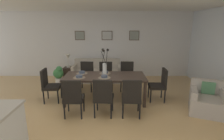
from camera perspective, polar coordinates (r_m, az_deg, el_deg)
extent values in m
plane|color=tan|center=(4.43, -5.80, -13.56)|extent=(9.00, 9.00, 0.00)
cube|color=silver|center=(7.20, -3.54, 8.15)|extent=(9.00, 0.10, 2.60)
cube|color=white|center=(4.36, -6.19, 21.80)|extent=(9.00, 7.20, 0.08)
cube|color=#33261E|center=(4.79, -2.48, -2.09)|extent=(2.20, 0.95, 0.05)
cube|color=#33261E|center=(5.36, 8.96, -4.61)|extent=(0.07, 0.07, 0.69)
cube|color=#33261E|center=(5.44, -13.31, -4.56)|extent=(0.07, 0.07, 0.69)
cube|color=#33261E|center=(4.60, 10.55, -7.94)|extent=(0.07, 0.07, 0.69)
cube|color=#33261E|center=(4.69, -15.58, -7.80)|extent=(0.07, 0.07, 0.69)
cube|color=black|center=(4.20, -12.39, -9.10)|extent=(0.45, 0.45, 0.08)
cube|color=black|center=(3.93, -13.13, -6.71)|extent=(0.42, 0.07, 0.48)
cylinder|color=black|center=(4.43, -9.29, -10.93)|extent=(0.04, 0.04, 0.38)
cylinder|color=black|center=(4.50, -14.16, -10.77)|extent=(0.04, 0.04, 0.38)
cylinder|color=black|center=(4.10, -10.07, -13.18)|extent=(0.04, 0.04, 0.38)
cylinder|color=black|center=(4.17, -15.36, -12.95)|extent=(0.04, 0.04, 0.38)
cube|color=black|center=(5.72, -8.50, -2.58)|extent=(0.47, 0.47, 0.08)
cube|color=black|center=(5.84, -8.23, 0.41)|extent=(0.42, 0.08, 0.48)
cylinder|color=black|center=(5.66, -10.70, -5.31)|extent=(0.04, 0.04, 0.38)
cylinder|color=black|center=(5.58, -6.89, -5.44)|extent=(0.04, 0.04, 0.38)
cylinder|color=black|center=(6.01, -9.84, -4.11)|extent=(0.04, 0.04, 0.38)
cylinder|color=black|center=(5.94, -6.26, -4.21)|extent=(0.04, 0.04, 0.38)
cube|color=black|center=(4.14, -2.80, -9.13)|extent=(0.47, 0.47, 0.08)
cube|color=black|center=(3.87, -3.20, -6.71)|extent=(0.42, 0.09, 0.48)
cylinder|color=black|center=(4.39, 0.06, -10.99)|extent=(0.04, 0.04, 0.38)
cylinder|color=black|center=(4.43, -4.93, -10.79)|extent=(0.04, 0.04, 0.38)
cylinder|color=black|center=(4.05, -0.36, -13.28)|extent=(0.04, 0.04, 0.38)
cylinder|color=black|center=(4.10, -5.81, -13.02)|extent=(0.04, 0.04, 0.38)
cube|color=black|center=(5.65, -2.09, -2.66)|extent=(0.46, 0.46, 0.08)
cube|color=black|center=(5.76, -2.15, 0.36)|extent=(0.42, 0.08, 0.48)
cylinder|color=black|center=(5.54, -4.00, -5.54)|extent=(0.04, 0.04, 0.38)
cylinder|color=black|center=(5.55, -0.06, -5.47)|extent=(0.04, 0.04, 0.38)
cylinder|color=black|center=(5.90, -3.96, -4.29)|extent=(0.04, 0.04, 0.38)
cylinder|color=black|center=(5.90, -0.26, -4.23)|extent=(0.04, 0.04, 0.38)
cube|color=black|center=(4.14, 6.19, -9.19)|extent=(0.47, 0.47, 0.08)
cube|color=black|center=(3.87, 6.42, -6.78)|extent=(0.42, 0.08, 0.48)
cylinder|color=black|center=(4.42, 8.49, -10.96)|extent=(0.04, 0.04, 0.38)
cylinder|color=black|center=(4.40, 3.47, -10.93)|extent=(0.04, 0.04, 0.38)
cylinder|color=black|center=(4.08, 8.96, -13.22)|extent=(0.04, 0.04, 0.38)
cylinder|color=black|center=(4.06, 3.48, -13.21)|extent=(0.04, 0.04, 0.38)
cube|color=black|center=(5.69, 4.82, -2.58)|extent=(0.47, 0.47, 0.08)
cube|color=black|center=(5.80, 4.85, 0.42)|extent=(0.42, 0.09, 0.48)
cylinder|color=black|center=(5.58, 2.84, -5.38)|extent=(0.04, 0.04, 0.38)
cylinder|color=black|center=(5.59, 6.76, -5.43)|extent=(0.04, 0.04, 0.38)
cylinder|color=black|center=(5.94, 2.91, -4.15)|extent=(0.04, 0.04, 0.38)
cylinder|color=black|center=(5.94, 6.58, -4.20)|extent=(0.04, 0.04, 0.38)
cube|color=black|center=(5.13, -19.05, -5.24)|extent=(0.47, 0.47, 0.08)
cube|color=black|center=(5.10, -21.35, -2.46)|extent=(0.09, 0.42, 0.48)
cylinder|color=black|center=(4.99, -17.28, -8.48)|extent=(0.04, 0.04, 0.38)
cylinder|color=black|center=(5.33, -16.34, -6.92)|extent=(0.04, 0.04, 0.38)
cylinder|color=black|center=(5.09, -21.48, -8.37)|extent=(0.04, 0.04, 0.38)
cylinder|color=black|center=(5.43, -20.29, -6.85)|extent=(0.04, 0.04, 0.38)
cube|color=black|center=(5.06, 14.33, -5.15)|extent=(0.46, 0.46, 0.08)
cube|color=black|center=(5.02, 16.64, -2.33)|extent=(0.08, 0.42, 0.48)
cylinder|color=black|center=(5.28, 11.73, -6.84)|extent=(0.04, 0.04, 0.38)
cylinder|color=black|center=(4.93, 12.42, -8.42)|extent=(0.04, 0.04, 0.38)
cylinder|color=black|center=(5.35, 15.78, -6.78)|extent=(0.04, 0.04, 0.38)
cylinder|color=black|center=(5.01, 16.75, -8.33)|extent=(0.04, 0.04, 0.38)
cylinder|color=silver|center=(4.74, -2.50, 0.17)|extent=(0.11, 0.11, 0.34)
cylinder|color=black|center=(4.69, -1.84, 4.14)|extent=(0.05, 0.12, 0.37)
sphere|color=black|center=(4.66, -1.50, 6.58)|extent=(0.07, 0.07, 0.07)
cylinder|color=black|center=(4.72, -2.89, 4.21)|extent=(0.08, 0.05, 0.38)
sphere|color=black|center=(4.72, -3.09, 6.66)|extent=(0.07, 0.07, 0.07)
cylinder|color=black|center=(4.62, -2.81, 3.98)|extent=(0.15, 0.06, 0.36)
sphere|color=black|center=(4.56, -2.97, 6.39)|extent=(0.07, 0.07, 0.07)
cylinder|color=#7F705B|center=(4.65, -10.74, -2.47)|extent=(0.32, 0.32, 0.01)
cylinder|color=#475166|center=(4.65, -10.76, -2.08)|extent=(0.17, 0.17, 0.06)
cylinder|color=#3C4556|center=(4.64, -10.77, -1.90)|extent=(0.13, 0.13, 0.04)
cylinder|color=#7F705B|center=(5.06, -9.88, -1.08)|extent=(0.32, 0.32, 0.01)
cylinder|color=#475166|center=(5.05, -9.89, -0.72)|extent=(0.17, 0.17, 0.06)
cylinder|color=#3C4556|center=(5.05, -9.90, -0.55)|extent=(0.13, 0.13, 0.04)
cylinder|color=#7F705B|center=(4.58, -2.59, -2.50)|extent=(0.32, 0.32, 0.01)
cylinder|color=#475166|center=(4.57, -2.60, -2.11)|extent=(0.17, 0.17, 0.06)
cylinder|color=#3C4556|center=(4.56, -2.60, -1.93)|extent=(0.13, 0.13, 0.04)
cylinder|color=#7F705B|center=(4.99, -2.38, -1.09)|extent=(0.32, 0.32, 0.01)
cylinder|color=#475166|center=(4.98, -2.39, -0.73)|extent=(0.17, 0.17, 0.06)
cylinder|color=#3C4556|center=(4.98, -2.39, -0.56)|extent=(0.13, 0.13, 0.04)
cube|color=#B2A899|center=(6.73, -5.03, -1.77)|extent=(1.79, 0.84, 0.42)
cube|color=#B2A899|center=(6.96, -4.86, 2.17)|extent=(1.79, 0.16, 0.38)
cube|color=#B2A899|center=(6.63, 2.22, 0.80)|extent=(0.10, 0.84, 0.20)
cube|color=#B2A899|center=(6.78, -12.23, 0.78)|extent=(0.10, 0.84, 0.20)
cube|color=#33261E|center=(6.94, -14.00, -1.23)|extent=(0.36, 0.36, 0.52)
cylinder|color=beige|center=(6.87, -14.14, 1.18)|extent=(0.12, 0.12, 0.08)
cylinder|color=beige|center=(6.83, -14.24, 2.65)|extent=(0.02, 0.02, 0.30)
cone|color=silver|center=(6.79, -14.34, 4.30)|extent=(0.22, 0.22, 0.18)
cube|color=#ADA399|center=(4.90, 28.57, -9.93)|extent=(1.04, 1.04, 0.40)
cube|color=#ADA399|center=(5.07, 28.71, -4.62)|extent=(0.80, 0.45, 0.35)
cube|color=#ADA399|center=(4.74, 25.04, -6.51)|extent=(0.39, 0.68, 0.18)
cube|color=#4C7F56|center=(4.98, 28.81, -5.13)|extent=(0.31, 0.19, 0.30)
cube|color=#473828|center=(7.21, -10.56, 11.01)|extent=(0.39, 0.02, 0.36)
cube|color=gray|center=(7.19, -10.58, 11.00)|extent=(0.34, 0.01, 0.31)
cube|color=#473828|center=(7.09, -1.74, 11.19)|extent=(0.43, 0.02, 0.36)
cube|color=#B2B2AD|center=(7.08, -1.74, 11.19)|extent=(0.38, 0.01, 0.31)
cube|color=#473828|center=(7.15, 7.17, 11.11)|extent=(0.40, 0.02, 0.38)
cube|color=gray|center=(7.13, 7.18, 11.11)|extent=(0.35, 0.01, 0.33)
cylinder|color=silver|center=(6.65, -17.03, -3.46)|extent=(0.24, 0.24, 0.22)
sphere|color=#387A42|center=(6.57, -17.21, -1.05)|extent=(0.36, 0.36, 0.36)
sphere|color=#387A42|center=(6.49, -16.97, 0.24)|extent=(0.22, 0.22, 0.22)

